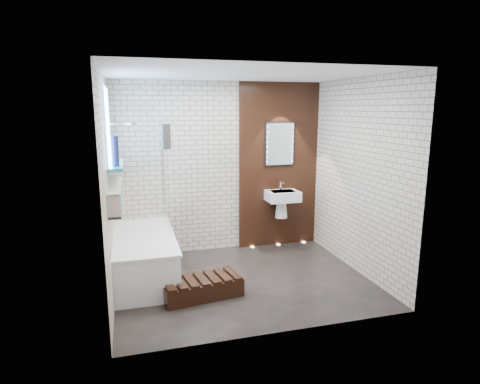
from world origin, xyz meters
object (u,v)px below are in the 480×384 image
object	(u,v)px
washbasin	(282,200)
bath_screen	(166,176)
led_mirror	(280,144)
bathtub	(144,256)
walnut_step	(202,288)

from	to	relation	value
washbasin	bath_screen	bearing A→B (deg)	-174.22
washbasin	led_mirror	world-z (taller)	led_mirror
bath_screen	led_mirror	world-z (taller)	led_mirror
bathtub	washbasin	xyz separation A→B (m)	(2.17, 0.62, 0.50)
led_mirror	washbasin	bearing A→B (deg)	-90.00
led_mirror	bath_screen	bearing A→B (deg)	-169.34
bath_screen	washbasin	bearing A→B (deg)	5.78
washbasin	led_mirror	size ratio (longest dim) A/B	0.83
led_mirror	walnut_step	bearing A→B (deg)	-135.33
bathtub	led_mirror	bearing A→B (deg)	19.78
bathtub	washbasin	distance (m)	2.32
bath_screen	walnut_step	xyz separation A→B (m)	(0.27, -1.19, -1.18)
washbasin	walnut_step	bearing A→B (deg)	-138.44
bathtub	walnut_step	xyz separation A→B (m)	(0.62, -0.75, -0.19)
bathtub	walnut_step	size ratio (longest dim) A/B	1.86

